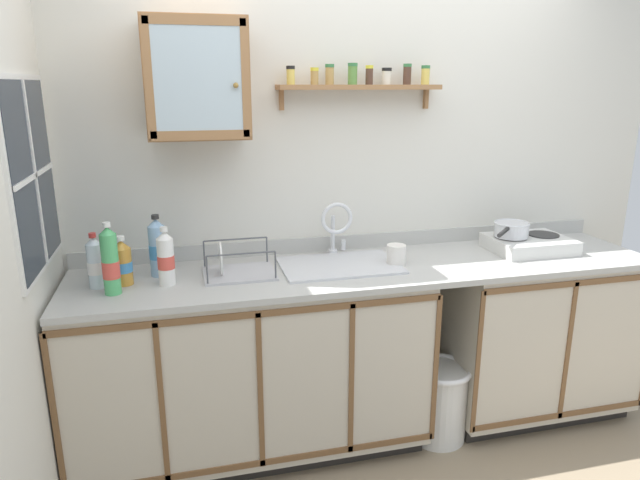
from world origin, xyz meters
name	(u,v)px	position (x,y,z in m)	size (l,w,h in m)	color
floor	(396,479)	(0.00, 0.00, 0.00)	(5.99, 5.99, 0.00)	gray
back_wall	(352,197)	(0.00, 0.76, 1.23)	(3.59, 0.07, 2.44)	silver
lower_cabinet_run	(251,366)	(-0.62, 0.42, 0.46)	(1.72, 0.64, 0.91)	black
lower_cabinet_run_right	(530,333)	(0.96, 0.42, 0.46)	(1.05, 0.64, 0.91)	black
countertop	(371,268)	(0.00, 0.42, 0.93)	(2.95, 0.66, 0.03)	#B2B2AD
backsplash	(353,242)	(0.00, 0.73, 0.98)	(2.95, 0.02, 0.08)	#B2B2AD
sink	(339,271)	(-0.16, 0.46, 0.91)	(0.59, 0.44, 0.43)	silver
hot_plate_stove	(529,244)	(0.92, 0.45, 0.98)	(0.42, 0.33, 0.08)	silver
saucepan	(511,229)	(0.81, 0.47, 1.07)	(0.29, 0.28, 0.08)	silver
bottle_juice_amber_0	(122,263)	(-1.19, 0.43, 1.04)	(0.09, 0.09, 0.23)	gold
bottle_opaque_white_1	(166,259)	(-1.00, 0.38, 1.07)	(0.08, 0.08, 0.27)	white
bottle_detergent_teal_2	(105,259)	(-1.27, 0.53, 1.04)	(0.08, 0.08, 0.22)	teal
bottle_soda_green_3	(110,262)	(-1.22, 0.32, 1.09)	(0.07, 0.07, 0.32)	#4CB266
bottle_water_blue_4	(158,248)	(-1.03, 0.52, 1.08)	(0.08, 0.08, 0.30)	#8CB7E0
bottle_water_clear_5	(95,263)	(-1.30, 0.42, 1.06)	(0.07, 0.07, 0.25)	silver
dish_rack	(237,270)	(-0.68, 0.44, 0.97)	(0.34, 0.28, 0.17)	#B2B2B7
mug	(396,255)	(0.12, 0.40, 1.00)	(0.12, 0.12, 0.10)	white
wall_cabinet	(197,79)	(-0.81, 0.58, 1.84)	(0.46, 0.33, 0.53)	#996B42
spice_shelf	(360,84)	(0.00, 0.67, 1.83)	(0.84, 0.14, 0.23)	#996B42
window	(31,175)	(-1.49, 0.33, 1.47)	(0.03, 0.69, 0.78)	#262D38
trash_bin	(439,400)	(0.34, 0.26, 0.22)	(0.33, 0.33, 0.41)	silver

